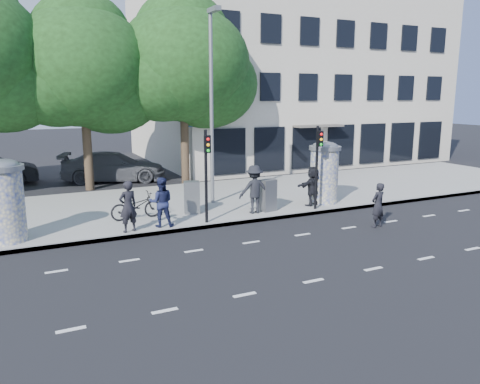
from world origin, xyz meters
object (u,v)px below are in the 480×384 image
cabinet_left (192,197)px  ped_f (312,186)px  ad_column_left (4,199)px  ped_c (161,202)px  car_right (114,167)px  street_lamp (212,94)px  ped_d (254,189)px  cabinet_right (268,195)px  man_road (378,205)px  traffic_pole_near (206,167)px  bicycle (136,206)px  ped_b (128,207)px  traffic_pole_far (318,159)px  ad_column_right (324,171)px

cabinet_left → ped_f: bearing=7.1°
ad_column_left → ped_c: size_ratio=1.49×
ped_f → car_right: 12.00m
street_lamp → ped_d: street_lamp is taller
street_lamp → ped_c: street_lamp is taller
street_lamp → cabinet_right: size_ratio=6.24×
ped_f → man_road: 3.45m
traffic_pole_near → ped_f: traffic_pole_near is taller
bicycle → cabinet_left: cabinet_left is taller
ped_c → ped_d: 3.88m
ped_b → ped_d: (5.07, 0.49, 0.06)m
ped_b → cabinet_right: bearing=170.1°
street_lamp → car_right: size_ratio=1.41×
ped_b → ped_c: 1.22m
bicycle → car_right: 9.26m
traffic_pole_far → man_road: (0.79, -2.74, -1.41)m
ped_d → cabinet_left: size_ratio=1.49×
traffic_pole_far → ped_f: traffic_pole_far is taller
cabinet_right → car_right: bearing=100.2°
ad_column_left → man_road: bearing=-15.8°
ped_f → bicycle: bearing=-26.9°
traffic_pole_near → man_road: bearing=-26.1°
ped_d → car_right: size_ratio=0.34×
man_road → cabinet_left: man_road is taller
ped_b → ped_d: bearing=170.1°
cabinet_left → ad_column_left: bearing=-155.4°
cabinet_left → ped_c: bearing=-123.3°
ped_c → ped_d: (3.87, 0.32, 0.07)m
traffic_pole_near → cabinet_right: (2.87, 0.61, -1.44)m
traffic_pole_far → ped_c: size_ratio=1.91×
ad_column_left → cabinet_left: ad_column_left is taller
ad_column_left → car_right: ad_column_left is taller
bicycle → man_road: bearing=-122.1°
ped_d → ad_column_right: bearing=-167.6°
ped_b → bicycle: size_ratio=0.92×
ped_b → bicycle: ped_b is taller
cabinet_right → ped_d: bearing=173.7°
ad_column_left → ped_d: bearing=-1.1°
ped_b → ped_f: bearing=169.0°
ped_b → ped_c: ped_b is taller
ad_column_right → traffic_pole_far: bearing=-137.8°
street_lamp → ped_c: bearing=-139.4°
traffic_pole_near → ped_d: (2.22, 0.54, -1.13)m
ad_column_right → cabinet_left: bearing=173.6°
ad_column_right → ped_f: 0.97m
ped_b → street_lamp: bearing=-162.2°
ad_column_left → ped_f: size_ratio=1.58×
ped_d → car_right: bearing=-64.5°
ad_column_left → street_lamp: street_lamp is taller
bicycle → cabinet_right: cabinet_right is taller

